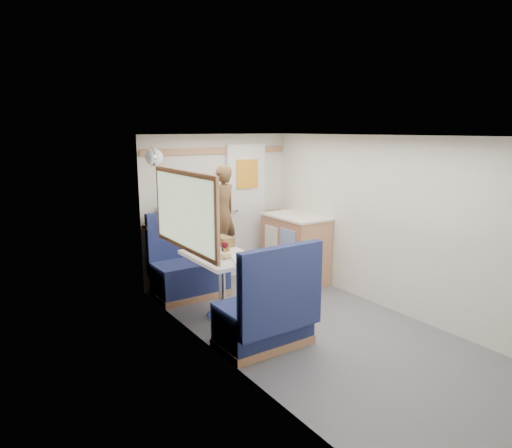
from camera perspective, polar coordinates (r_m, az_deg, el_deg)
floor at (r=4.84m, az=8.83°, el=-13.62°), size 4.50×4.50×0.00m
ceiling at (r=4.38m, az=9.66°, el=10.79°), size 4.50×4.50×0.00m
wall_back at (r=6.30m, az=-4.83°, el=2.01°), size 2.20×0.02×2.00m
wall_left at (r=3.86m, az=-2.88°, el=-4.23°), size 0.02×4.50×2.00m
wall_right at (r=5.30m, az=17.98°, el=-0.38°), size 0.02×4.50×2.00m
oak_trim_low at (r=6.31m, az=-4.72°, el=0.64°), size 2.15×0.02×0.08m
oak_trim_high at (r=6.20m, az=-4.86°, el=9.11°), size 2.15×0.02×0.08m
side_window at (r=4.68m, az=-9.02°, el=1.62°), size 0.04×1.30×0.72m
rear_door at (r=6.50m, az=-1.22°, el=2.11°), size 0.62×0.12×1.86m
dinette_table at (r=5.03m, az=-4.30°, el=-5.58°), size 0.62×0.92×0.72m
bench_far at (r=5.84m, az=-8.47°, el=-5.93°), size 0.90×0.59×1.05m
bench_near at (r=4.43m, az=1.39°, el=-11.66°), size 0.90×0.59×1.05m
ledge at (r=5.92m, az=-9.70°, el=0.08°), size 0.90×0.14×0.04m
dome_light at (r=5.41m, az=-12.63°, el=8.18°), size 0.20×0.20×0.20m
galley_counter at (r=6.29m, az=4.93°, el=-2.99°), size 0.57×0.92×0.92m
person at (r=5.68m, az=-4.25°, el=1.38°), size 0.49×0.40×1.18m
duffel_bag at (r=5.90m, az=-9.66°, el=1.32°), size 0.48×0.27×0.22m
tray at (r=4.75m, az=-1.23°, el=-4.52°), size 0.39×0.44×0.02m
orange_fruit at (r=4.83m, az=-1.37°, el=-3.73°), size 0.07×0.07×0.07m
cheese_block at (r=4.84m, az=-3.76°, el=-3.90°), size 0.13×0.10×0.04m
wine_glass at (r=4.88m, az=-3.91°, el=-2.73°), size 0.08×0.08×0.17m
tumbler_left at (r=4.62m, az=-5.02°, el=-4.37°), size 0.08×0.08×0.12m
tumbler_right at (r=5.16m, az=-6.04°, el=-2.68°), size 0.07×0.07×0.12m
beer_glass at (r=5.13m, az=-3.75°, el=-2.80°), size 0.07×0.07×0.11m
pepper_grinder at (r=5.15m, az=-4.13°, el=-2.82°), size 0.04×0.04×0.10m
bread_loaf at (r=5.37m, az=-4.06°, el=-2.15°), size 0.16×0.27×0.11m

